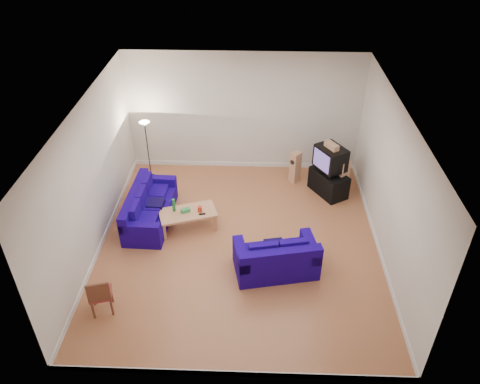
{
  "coord_description": "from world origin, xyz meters",
  "views": [
    {
      "loc": [
        0.29,
        -7.75,
        6.77
      ],
      "look_at": [
        0.0,
        0.4,
        1.1
      ],
      "focal_mm": 35.0,
      "sensor_mm": 36.0,
      "label": 1
    }
  ],
  "objects_px": {
    "sofa_loveseat": "(276,260)",
    "television": "(330,158)",
    "coffee_table": "(188,214)",
    "tv_stand": "(328,183)",
    "sofa_three_seat": "(148,210)"
  },
  "relations": [
    {
      "from": "coffee_table",
      "to": "sofa_loveseat",
      "type": "bearing_deg",
      "value": -34.31
    },
    {
      "from": "tv_stand",
      "to": "television",
      "type": "distance_m",
      "value": 0.69
    },
    {
      "from": "tv_stand",
      "to": "television",
      "type": "xyz_separation_m",
      "value": [
        -0.02,
        0.04,
        0.69
      ]
    },
    {
      "from": "coffee_table",
      "to": "tv_stand",
      "type": "xyz_separation_m",
      "value": [
        3.33,
        1.53,
        -0.1
      ]
    },
    {
      "from": "sofa_three_seat",
      "to": "tv_stand",
      "type": "relative_size",
      "value": 2.1
    },
    {
      "from": "sofa_loveseat",
      "to": "coffee_table",
      "type": "xyz_separation_m",
      "value": [
        -1.95,
        1.33,
        0.09
      ]
    },
    {
      "from": "sofa_loveseat",
      "to": "coffee_table",
      "type": "height_order",
      "value": "sofa_loveseat"
    },
    {
      "from": "sofa_loveseat",
      "to": "television",
      "type": "height_order",
      "value": "television"
    },
    {
      "from": "sofa_three_seat",
      "to": "television",
      "type": "xyz_separation_m",
      "value": [
        4.27,
        1.32,
        0.7
      ]
    },
    {
      "from": "sofa_three_seat",
      "to": "tv_stand",
      "type": "distance_m",
      "value": 4.48
    },
    {
      "from": "sofa_loveseat",
      "to": "coffee_table",
      "type": "relative_size",
      "value": 1.28
    },
    {
      "from": "sofa_three_seat",
      "to": "sofa_loveseat",
      "type": "bearing_deg",
      "value": 63.38
    },
    {
      "from": "tv_stand",
      "to": "television",
      "type": "bearing_deg",
      "value": 175.26
    },
    {
      "from": "television",
      "to": "tv_stand",
      "type": "bearing_deg",
      "value": -4.06
    },
    {
      "from": "coffee_table",
      "to": "tv_stand",
      "type": "height_order",
      "value": "tv_stand"
    }
  ]
}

